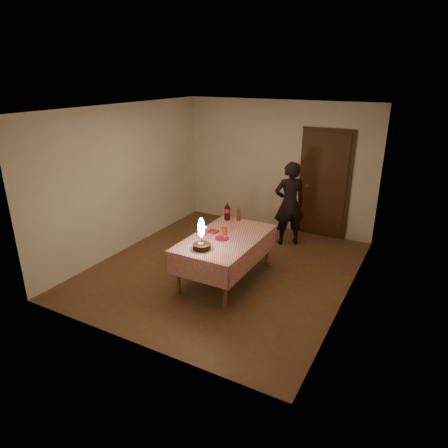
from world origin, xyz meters
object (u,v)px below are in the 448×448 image
at_px(birthday_cake, 202,241).
at_px(red_cup, 225,231).
at_px(dining_table, 226,243).
at_px(photographer, 289,204).
at_px(amber_bottle_left, 239,214).
at_px(cola_bottle, 227,211).
at_px(red_plate, 222,238).
at_px(clear_cup, 226,237).

bearing_deg(birthday_cake, red_cup, 89.69).
bearing_deg(dining_table, photographer, 78.42).
xyz_separation_m(red_cup, photographer, (0.45, 1.68, 0.03)).
bearing_deg(amber_bottle_left, cola_bottle, -162.04).
xyz_separation_m(red_plate, photographer, (0.39, 1.88, 0.08)).
height_order(cola_bottle, amber_bottle_left, cola_bottle).
bearing_deg(birthday_cake, dining_table, 81.10).
relative_size(cola_bottle, photographer, 0.20).
relative_size(clear_cup, cola_bottle, 0.28).
relative_size(red_cup, amber_bottle_left, 0.39).
relative_size(birthday_cake, photographer, 0.30).
relative_size(red_plate, clear_cup, 2.44).
relative_size(dining_table, clear_cup, 19.11).
bearing_deg(red_plate, dining_table, 72.07).
distance_m(red_cup, amber_bottle_left, 0.63).
relative_size(red_cup, photographer, 0.06).
relative_size(dining_table, red_plate, 7.82).
xyz_separation_m(red_cup, clear_cup, (0.14, -0.22, -0.01)).
height_order(red_plate, cola_bottle, cola_bottle).
relative_size(dining_table, birthday_cake, 3.60).
bearing_deg(cola_bottle, birthday_cake, -78.57).
height_order(birthday_cake, red_cup, birthday_cake).
xyz_separation_m(dining_table, red_cup, (-0.08, 0.13, 0.15)).
xyz_separation_m(birthday_cake, amber_bottle_left, (-0.07, 1.30, -0.01)).
bearing_deg(clear_cup, amber_bottle_left, 103.81).
distance_m(clear_cup, amber_bottle_left, 0.87).
bearing_deg(dining_table, clear_cup, -61.07).
relative_size(birthday_cake, clear_cup, 5.31).
xyz_separation_m(birthday_cake, red_plate, (0.06, 0.48, -0.12)).
relative_size(birthday_cake, red_cup, 4.78).
height_order(dining_table, cola_bottle, cola_bottle).
height_order(birthday_cake, red_plate, birthday_cake).
xyz_separation_m(dining_table, cola_bottle, (-0.34, 0.69, 0.25)).
distance_m(dining_table, photographer, 1.85).
bearing_deg(red_plate, clear_cup, -15.69).
bearing_deg(red_cup, photographer, 74.91).
relative_size(red_plate, photographer, 0.14).
bearing_deg(birthday_cake, amber_bottle_left, 92.94).
bearing_deg(dining_table, amber_bottle_left, 101.63).
bearing_deg(red_cup, dining_table, -56.51).
relative_size(dining_table, cola_bottle, 5.42).
bearing_deg(amber_bottle_left, birthday_cake, -87.06).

